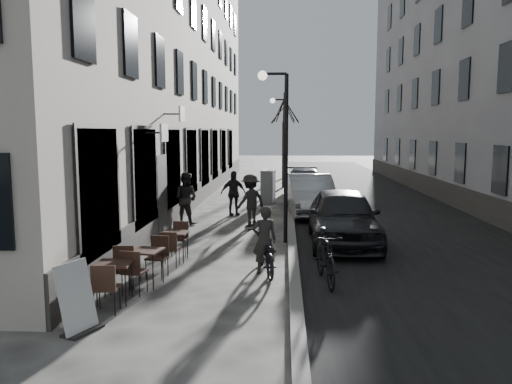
# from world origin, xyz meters

# --- Properties ---
(ground) EXTENTS (120.00, 120.00, 0.00)m
(ground) POSITION_xyz_m (0.00, 0.00, 0.00)
(ground) COLOR #3B3835
(ground) RESTS_ON ground
(road) EXTENTS (7.30, 60.00, 0.00)m
(road) POSITION_xyz_m (3.85, 16.00, 0.00)
(road) COLOR black
(road) RESTS_ON ground
(kerb) EXTENTS (0.25, 60.00, 0.12)m
(kerb) POSITION_xyz_m (0.20, 16.00, 0.06)
(kerb) COLOR slate
(kerb) RESTS_ON ground
(building_left) EXTENTS (4.00, 35.00, 16.00)m
(building_left) POSITION_xyz_m (-6.00, 16.50, 8.00)
(building_left) COLOR #AB9E8F
(building_left) RESTS_ON ground
(building_right) EXTENTS (4.00, 35.00, 16.00)m
(building_right) POSITION_xyz_m (9.50, 16.50, 8.00)
(building_right) COLOR gray
(building_right) RESTS_ON ground
(streetlamp_near) EXTENTS (0.90, 0.28, 5.09)m
(streetlamp_near) POSITION_xyz_m (-0.17, 6.00, 3.16)
(streetlamp_near) COLOR black
(streetlamp_near) RESTS_ON ground
(streetlamp_far) EXTENTS (0.90, 0.28, 5.09)m
(streetlamp_far) POSITION_xyz_m (-0.17, 18.00, 3.16)
(streetlamp_far) COLOR black
(streetlamp_far) RESTS_ON ground
(tree_near) EXTENTS (2.40, 2.40, 5.70)m
(tree_near) POSITION_xyz_m (-0.10, 21.00, 4.66)
(tree_near) COLOR black
(tree_near) RESTS_ON ground
(tree_far) EXTENTS (2.40, 2.40, 5.70)m
(tree_far) POSITION_xyz_m (-0.10, 27.00, 4.66)
(tree_far) COLOR black
(tree_far) RESTS_ON ground
(bistro_set_a) EXTENTS (0.70, 1.63, 0.95)m
(bistro_set_a) POSITION_xyz_m (-3.35, 0.52, 0.49)
(bistro_set_a) COLOR black
(bistro_set_a) RESTS_ON ground
(bistro_set_b) EXTENTS (0.74, 1.64, 0.94)m
(bistro_set_b) POSITION_xyz_m (-3.03, 1.60, 0.48)
(bistro_set_b) COLOR black
(bistro_set_b) RESTS_ON ground
(bistro_set_c) EXTENTS (0.62, 1.53, 0.90)m
(bistro_set_c) POSITION_xyz_m (-2.85, 3.69, 0.46)
(bistro_set_c) COLOR black
(bistro_set_c) RESTS_ON ground
(sign_board) EXTENTS (0.64, 0.77, 1.19)m
(sign_board) POSITION_xyz_m (-3.47, -0.96, 0.48)
(sign_board) COLOR black
(sign_board) RESTS_ON ground
(utility_cabinet) EXTENTS (0.68, 1.09, 1.55)m
(utility_cabinet) POSITION_xyz_m (-0.80, 14.21, 0.78)
(utility_cabinet) COLOR slate
(utility_cabinet) RESTS_ON ground
(bicycle) EXTENTS (1.05, 1.98, 0.99)m
(bicycle) POSITION_xyz_m (-0.50, 2.68, 0.49)
(bicycle) COLOR black
(bicycle) RESTS_ON ground
(cyclist_rider) EXTENTS (0.66, 0.51, 1.62)m
(cyclist_rider) POSITION_xyz_m (-0.50, 2.68, 0.81)
(cyclist_rider) COLOR #272522
(cyclist_rider) RESTS_ON ground
(pedestrian_near) EXTENTS (1.11, 0.99, 1.88)m
(pedestrian_near) POSITION_xyz_m (-3.60, 8.85, 0.94)
(pedestrian_near) COLOR #282522
(pedestrian_near) RESTS_ON ground
(pedestrian_mid) EXTENTS (1.34, 1.31, 1.85)m
(pedestrian_mid) POSITION_xyz_m (-1.23, 8.52, 0.92)
(pedestrian_mid) COLOR black
(pedestrian_mid) RESTS_ON ground
(pedestrian_far) EXTENTS (1.13, 0.83, 1.78)m
(pedestrian_far) POSITION_xyz_m (-2.07, 10.81, 0.89)
(pedestrian_far) COLOR black
(pedestrian_far) RESTS_ON ground
(car_near) EXTENTS (2.02, 4.88, 1.65)m
(car_near) POSITION_xyz_m (1.70, 5.92, 0.83)
(car_near) COLOR black
(car_near) RESTS_ON ground
(car_mid) EXTENTS (2.12, 5.00, 1.60)m
(car_mid) POSITION_xyz_m (1.00, 11.28, 0.80)
(car_mid) COLOR #9DA1A5
(car_mid) RESTS_ON ground
(car_far) EXTENTS (2.12, 4.93, 1.41)m
(car_far) POSITION_xyz_m (1.00, 16.65, 0.71)
(car_far) COLOR #393C44
(car_far) RESTS_ON ground
(moped) EXTENTS (0.78, 2.03, 1.19)m
(moped) POSITION_xyz_m (0.87, 2.00, 0.59)
(moped) COLOR black
(moped) RESTS_ON ground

